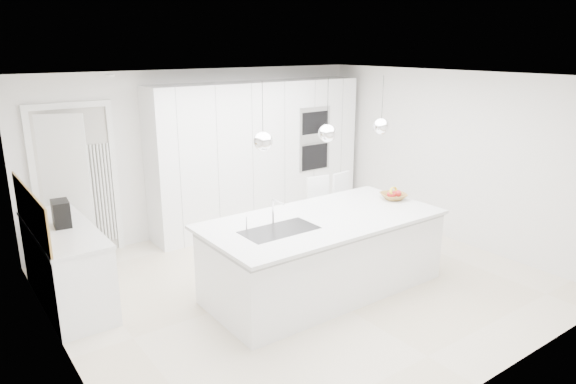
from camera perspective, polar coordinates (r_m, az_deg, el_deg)
floor at (r=6.48m, az=1.58°, el=-9.99°), size 5.50×5.50×0.00m
wall_back at (r=8.10m, az=-9.21°, el=4.50°), size 5.50×0.00×5.50m
wall_left at (r=4.94m, az=-24.58°, el=-4.30°), size 0.00×5.00×5.00m
ceiling at (r=5.83m, az=1.78°, el=12.66°), size 5.50×5.50×0.00m
tall_cabinets at (r=8.26m, az=-3.27°, el=4.19°), size 3.60×0.60×2.30m
oven_stack at (r=8.49m, az=2.99°, el=5.90°), size 0.62×0.04×1.05m
doorway_frame at (r=7.48m, az=-22.43°, el=0.74°), size 1.11×0.08×2.13m
hallway_door at (r=7.39m, az=-24.19°, el=0.20°), size 0.76×0.38×2.00m
radiator at (r=7.59m, az=-19.94°, el=-0.17°), size 0.32×0.04×1.40m
left_base_cabinets at (r=6.38m, az=-23.38°, el=-7.57°), size 0.60×1.80×0.86m
left_worktop at (r=6.23m, az=-23.84°, el=-3.76°), size 0.62×1.82×0.04m
oak_backsplash at (r=6.10m, az=-26.74°, el=-1.84°), size 0.02×1.80×0.50m
island_base at (r=6.14m, az=4.08°, el=-7.12°), size 2.80×1.20×0.86m
island_worktop at (r=6.02m, az=3.86°, el=-3.03°), size 2.84×1.40×0.04m
island_sink at (r=5.63m, az=-0.94°, el=-5.02°), size 0.84×0.44×0.18m
island_tap at (r=5.73m, az=-1.69°, el=-2.19°), size 0.02×0.02×0.30m
pendant_left at (r=5.23m, az=-2.80°, el=5.63°), size 0.20×0.20×0.20m
pendant_mid at (r=5.73m, az=4.37°, el=6.52°), size 0.20×0.20×0.20m
pendant_right at (r=6.31m, az=10.32°, el=7.19°), size 0.20×0.20×0.20m
fruit_bowl at (r=6.83m, az=11.63°, el=-0.47°), size 0.42×0.42×0.08m
espresso_machine at (r=6.21m, az=-23.90°, el=-2.20°), size 0.20×0.29×0.29m
bar_stool_left at (r=7.13m, az=3.99°, el=-2.80°), size 0.41×0.54×1.09m
bar_stool_right at (r=7.45m, az=6.52°, el=-2.12°), size 0.43×0.54×1.07m
apple_a at (r=6.81m, az=11.22°, el=-0.27°), size 0.07×0.07×0.07m
apple_b at (r=6.78m, az=11.46°, el=-0.35°), size 0.08×0.08×0.08m
apple_c at (r=6.85m, az=11.75°, el=-0.20°), size 0.07×0.07×0.07m
apple_extra_3 at (r=6.85m, az=12.14°, el=-0.15°), size 0.09×0.09×0.09m
banana_bunch at (r=6.81m, az=11.63°, el=0.12°), size 0.23×0.16×0.20m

